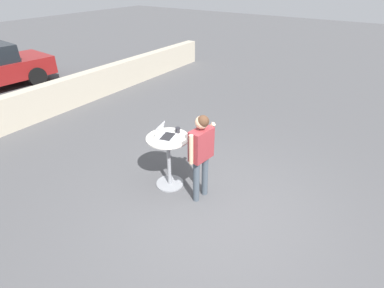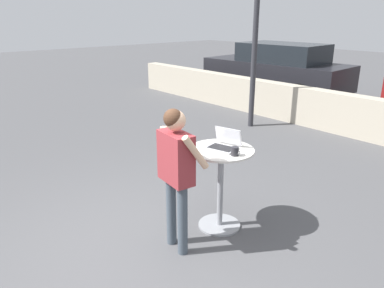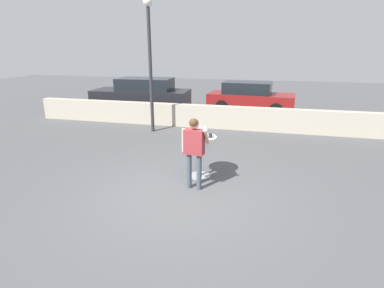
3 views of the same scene
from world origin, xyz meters
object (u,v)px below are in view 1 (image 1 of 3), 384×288
at_px(cafe_table, 169,155).
at_px(coffee_mug, 178,130).
at_px(standing_person, 201,148).
at_px(laptop, 165,134).

height_order(cafe_table, coffee_mug, coffee_mug).
bearing_deg(coffee_mug, standing_person, -109.65).
bearing_deg(coffee_mug, laptop, 160.64).
bearing_deg(coffee_mug, cafe_table, 171.58).
xyz_separation_m(laptop, standing_person, (0.02, -0.73, -0.04)).
distance_m(laptop, coffee_mug, 0.27).
bearing_deg(cafe_table, standing_person, -88.94).
bearing_deg(cafe_table, laptop, 102.74).
bearing_deg(laptop, coffee_mug, -19.36).
xyz_separation_m(laptop, coffee_mug, (0.25, -0.09, 0.00)).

